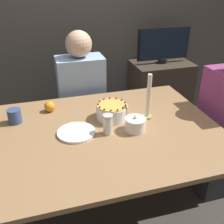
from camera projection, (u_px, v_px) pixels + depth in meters
ground_plane at (107, 210)px, 2.01m from camera, size 12.00×12.00×0.00m
wall_behind at (69, 9)px, 2.58m from camera, size 8.00×0.05×2.60m
dining_table at (106, 142)px, 1.71m from camera, size 1.46×1.12×0.73m
cake at (112, 111)px, 1.78m from camera, size 0.21×0.21×0.12m
sugar_bowl at (135, 124)px, 1.65m from camera, size 0.13×0.13×0.11m
sugar_shaker at (108, 124)px, 1.60m from camera, size 0.06×0.06×0.13m
plate_stack at (76, 132)px, 1.63m from camera, size 0.24×0.24×0.02m
candle at (148, 101)px, 1.74m from camera, size 0.06×0.06×0.32m
cup at (15, 116)px, 1.73m from camera, size 0.09×0.09×0.10m
orange_fruit_0 at (50, 106)px, 1.88m from camera, size 0.08×0.08×0.08m
person_man_blue_shirt at (82, 106)px, 2.40m from camera, size 0.40×0.34×1.21m
person_woman_floral at (222, 133)px, 2.02m from camera, size 0.34×0.40×1.20m
side_cabinet at (159, 94)px, 3.03m from camera, size 0.64×0.43×0.74m
tv_monitor at (164, 45)px, 2.77m from camera, size 0.59×0.10×0.37m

